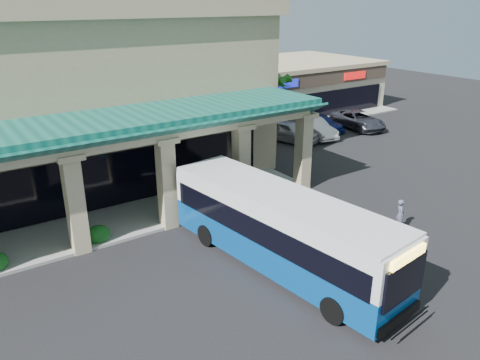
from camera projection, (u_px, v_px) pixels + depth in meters
ground at (278, 251)px, 21.64m from camera, size 110.00×110.00×0.00m
main_building at (6, 94)px, 27.67m from camera, size 30.80×14.80×11.35m
arcade at (53, 186)px, 21.62m from camera, size 30.00×6.20×5.70m
strip_mall at (269, 86)px, 48.71m from camera, size 22.50×12.50×4.90m
palm_0 at (276, 113)px, 33.40m from camera, size 2.40×2.40×6.60m
palm_1 at (262, 109)px, 36.37m from camera, size 2.40×2.40×5.80m
broadleaf_tree at (207, 107)px, 39.34m from camera, size 2.60×2.60×4.81m
transit_bus at (280, 231)px, 19.86m from camera, size 4.16×12.38×3.39m
pedestrian at (400, 215)px, 23.39m from camera, size 0.67×0.72×1.64m
car_silver at (289, 131)px, 38.11m from camera, size 3.36×5.41×1.72m
car_white at (313, 128)px, 39.32m from camera, size 2.25×5.07×1.62m
car_red at (321, 123)px, 41.47m from camera, size 2.58×4.93×1.36m
car_gray at (358, 120)px, 42.04m from camera, size 3.52×6.03×1.58m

